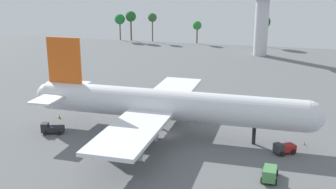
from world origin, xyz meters
name	(u,v)px	position (x,y,z in m)	size (l,w,h in m)	color
ground_plane	(168,135)	(0.00, 0.00, 0.00)	(238.69, 238.69, 0.00)	slate
cargo_airplane	(167,105)	(-0.22, 0.00, 6.40)	(59.67, 50.47, 19.26)	silver
maintenance_van	(270,173)	(20.96, -14.45, 1.16)	(2.62, 5.31, 2.35)	#4C8C4C
catering_truck	(52,128)	(-23.46, -5.67, 1.07)	(4.87, 3.16, 2.25)	#232328
fuel_truck	(284,148)	(23.07, -3.18, 1.08)	(4.28, 3.95, 2.07)	#333338
baggage_tug	(156,100)	(-8.69, 19.42, 1.16)	(4.49, 4.31, 2.33)	yellow
safety_cone_nose	(304,143)	(26.85, 2.23, 0.30)	(0.42, 0.42, 0.60)	orange
safety_cone_tail	(59,117)	(-26.85, 3.20, 0.42)	(0.59, 0.59, 0.84)	orange
control_tower	(262,11)	(12.25, 95.97, 17.89)	(10.33, 10.33, 28.45)	silver
tree_line_backdrop	(185,20)	(-25.02, 119.81, 10.83)	(76.39, 6.46, 14.58)	#51381E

